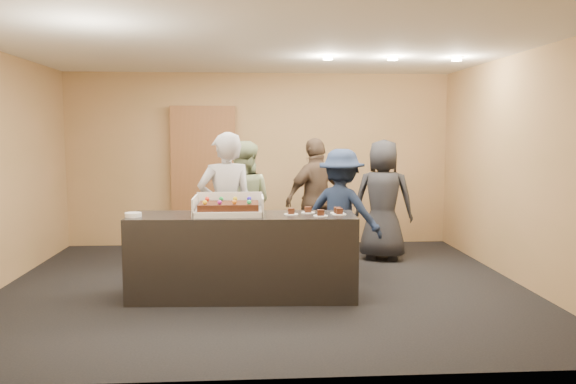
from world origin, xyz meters
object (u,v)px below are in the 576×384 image
Objects in this scene: plate_stack at (133,215)px; person_server_grey at (226,210)px; storage_cabinet at (204,177)px; person_navy_man at (341,213)px; sheet_cake at (229,206)px; person_brown_extra at (316,200)px; person_sage_man at (243,205)px; serving_counter at (243,256)px; person_dark_suit at (383,200)px; cake_box at (229,210)px.

person_server_grey reaches higher than plate_stack.
storage_cabinet is 1.39× the size of person_navy_man.
plate_stack is (-0.99, -0.07, -0.08)m from sheet_cake.
person_sage_man is at bearing -13.27° from person_brown_extra.
person_server_grey is 1.46m from person_navy_man.
plate_stack is at bearing -173.67° from serving_counter.
plate_stack reaches higher than serving_counter.
person_navy_man is (2.34, 0.94, -0.13)m from plate_stack.
person_server_grey is at bearing 96.40° from sheet_cake.
person_sage_man is (0.18, 0.93, -0.06)m from person_server_grey.
person_navy_man is at bearing -179.32° from person_server_grey.
serving_counter is 1.52× the size of person_navy_man.
plate_stack is 3.54m from person_dark_suit.
person_sage_man is (0.62, -1.47, -0.26)m from storage_cabinet.
cake_box reaches higher than sheet_cake.
person_dark_suit is at bearing 30.21° from plate_stack.
sheet_cake is at bearing 4.34° from plate_stack.
serving_counter is 13.87× the size of plate_stack.
person_sage_man is (-0.02, 1.38, 0.38)m from serving_counter.
cake_box is 1.36m from person_sage_man.
serving_counter is 0.52m from cake_box.
cake_box is at bearing 89.01° from sheet_cake.
person_sage_man is 1.06m from person_brown_extra.
person_navy_man is at bearing 31.71° from cake_box.
person_sage_man is at bearing 93.41° from serving_counter.
storage_cabinet reaches higher than cake_box.
storage_cabinet is 2.73m from person_navy_man.
sheet_cake is (-0.15, -0.00, 0.55)m from serving_counter.
person_navy_man reaches higher than plate_stack.
person_server_grey reaches higher than serving_counter.
person_dark_suit is at bearing -101.25° from person_navy_man.
person_brown_extra is (1.14, 1.69, -0.15)m from sheet_cake.
storage_cabinet reaches higher than sheet_cake.
sheet_cake is 2.04m from person_brown_extra.
person_brown_extra is at bearing 62.13° from serving_counter.
person_brown_extra is at bearing 39.63° from plate_stack.
person_brown_extra is at bearing -35.45° from storage_cabinet.
person_sage_man reaches higher than serving_counter.
person_server_grey is at bearing 15.84° from person_brown_extra.
storage_cabinet is 1.31× the size of person_sage_man.
plate_stack is at bearing 13.57° from person_server_grey.
person_sage_man reaches higher than person_navy_man.
cake_box is at bearing 172.07° from serving_counter.
serving_counter is 1.52m from person_navy_man.
storage_cabinet reaches higher than person_dark_suit.
person_brown_extra reaches higher than plate_stack.
plate_stack is 2.76m from person_brown_extra.
person_dark_suit is (3.06, 1.78, -0.08)m from plate_stack.
person_brown_extra is 0.94m from person_dark_suit.
cake_box is 0.43× the size of person_brown_extra.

